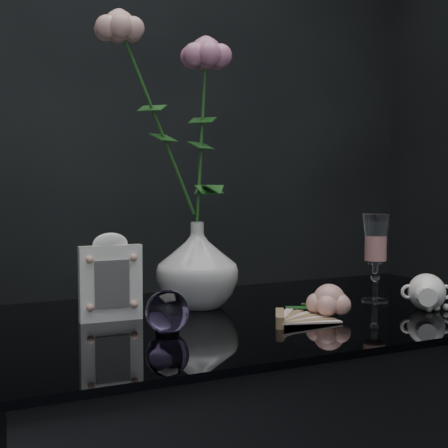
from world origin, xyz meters
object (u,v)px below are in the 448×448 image
paperweight (167,311)px  loose_rose (329,301)px  vase (197,265)px  wine_glass (375,258)px  pearl_jar (427,290)px  picture_frame (111,277)px

paperweight → loose_rose: paperweight is taller
vase → paperweight: size_ratio=2.32×
vase → loose_rose: (0.17, -0.19, -0.05)m
vase → wine_glass: bearing=-18.4°
loose_rose → pearl_jar: pearl_jar is taller
vase → pearl_jar: size_ratio=0.65×
vase → paperweight: (-0.13, -0.17, -0.05)m
picture_frame → paperweight: bearing=-65.5°
wine_glass → loose_rose: (-0.16, -0.08, -0.06)m
vase → picture_frame: size_ratio=1.07×
paperweight → pearl_jar: size_ratio=0.28×
wine_glass → pearl_jar: 0.12m
vase → paperweight: vase is taller
paperweight → loose_rose: (0.30, -0.01, -0.01)m
picture_frame → loose_rose: size_ratio=0.88×
paperweight → picture_frame: bearing=110.9°
loose_rose → pearl_jar: size_ratio=0.70×
picture_frame → paperweight: (0.05, -0.13, -0.04)m
loose_rose → picture_frame: bearing=149.1°
paperweight → wine_glass: bearing=7.6°
wine_glass → loose_rose: size_ratio=1.01×
vase → loose_rose: 0.25m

